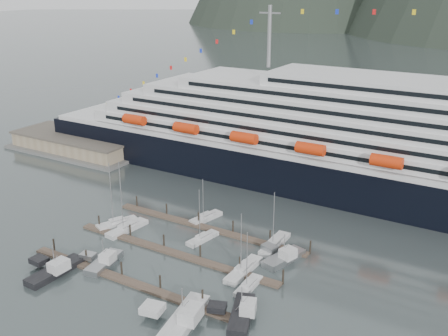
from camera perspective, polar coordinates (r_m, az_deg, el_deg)
The scene contains 18 objects.
ground at distance 103.45m, azimuth -4.33°, elevation -10.65°, with size 1600.00×1600.00×0.00m, color #3F494A.
cruise_ship at distance 135.40m, azimuth 19.99°, elevation 1.25°, with size 210.00×30.40×50.30m.
warehouse at distance 176.14m, azimuth -15.81°, elevation 2.49°, with size 46.00×20.00×5.80m.
dock_near at distance 99.33m, azimuth -10.08°, elevation -12.12°, with size 48.18×2.28×3.20m.
dock_mid at distance 107.98m, azimuth -5.56°, elevation -9.10°, with size 48.18×2.28×3.20m.
dock_far at distance 117.44m, azimuth -1.80°, elevation -6.51°, with size 48.18×2.28×3.20m.
sailboat_a at distance 121.32m, azimuth -11.53°, elevation -5.96°, with size 6.36×9.71×15.66m.
sailboat_b at distance 118.60m, azimuth -10.50°, elevation -6.50°, with size 3.91×10.79×16.91m.
sailboat_c at distance 112.59m, azimuth -2.35°, elevation -7.69°, with size 3.59×8.45×12.26m.
sailboat_d at distance 101.27m, azimuth 2.14°, elevation -11.05°, with size 2.64×11.14×13.05m.
sailboat_f at distance 121.83m, azimuth -1.97°, elevation -5.45°, with size 4.35×8.99×10.69m.
sailboat_g at distance 110.69m, azimuth 5.55°, elevation -8.27°, with size 3.14×11.03×13.01m.
sailboat_h at distance 96.61m, azimuth 2.67°, elevation -12.73°, with size 2.40×7.71×11.80m.
trawler_a at distance 105.44m, azimuth -17.94°, elevation -10.49°, with size 8.71×12.09×6.55m.
trawler_b at distance 105.87m, azimuth -12.98°, elevation -9.87°, with size 7.47×9.79×6.06m.
trawler_c at distance 87.80m, azimuth -4.61°, elevation -16.09°, with size 10.58×14.80×7.35m.
trawler_d at distance 89.11m, azimuth 1.84°, elevation -15.49°, with size 9.08×11.21×6.38m.
trawler_e at distance 105.38m, azimuth 6.48°, elevation -9.58°, with size 8.29×10.40×6.39m.
Camera 1 is at (52.22, -72.44, 52.23)m, focal length 42.00 mm.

